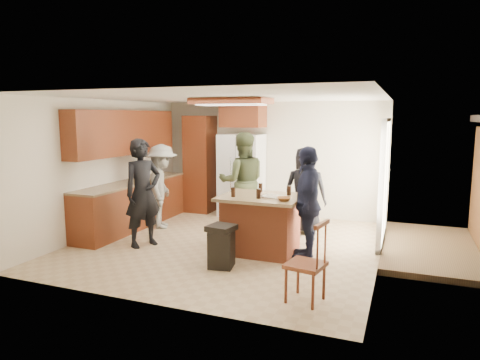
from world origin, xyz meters
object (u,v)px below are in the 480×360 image
at_px(person_counter, 162,186).
at_px(spindle_chair, 307,265).
at_px(kitchen_island, 261,224).
at_px(trash_bin, 221,246).
at_px(person_behind_right, 305,190).
at_px(refrigerator, 242,175).
at_px(person_front_left, 143,193).
at_px(person_side_right, 308,203).
at_px(person_behind_left, 242,181).

distance_m(person_counter, spindle_chair, 4.18).
xyz_separation_m(kitchen_island, spindle_chair, (1.11, -1.59, -0.02)).
relative_size(person_counter, trash_bin, 2.62).
relative_size(person_behind_right, trash_bin, 2.59).
relative_size(person_behind_right, refrigerator, 0.91).
relative_size(person_front_left, person_counter, 1.11).
bearing_deg(person_counter, refrigerator, -59.69).
bearing_deg(person_front_left, person_side_right, -56.57).
height_order(person_counter, refrigerator, refrigerator).
bearing_deg(person_side_right, person_front_left, -91.71).
xyz_separation_m(person_behind_left, spindle_chair, (1.89, -2.80, -0.49)).
xyz_separation_m(refrigerator, trash_bin, (0.91, -3.18, -0.58)).
bearing_deg(kitchen_island, person_behind_left, 122.90).
distance_m(person_counter, trash_bin, 2.64).
relative_size(person_counter, refrigerator, 0.92).
xyz_separation_m(person_front_left, person_behind_right, (2.35, 1.81, -0.10)).
distance_m(person_front_left, person_counter, 1.22).
relative_size(person_behind_right, person_side_right, 0.93).
xyz_separation_m(person_behind_right, person_counter, (-2.71, -0.65, 0.01)).
bearing_deg(person_front_left, person_behind_right, -25.71).
height_order(person_front_left, kitchen_island, person_front_left).
xyz_separation_m(person_counter, refrigerator, (1.09, 1.53, 0.07)).
height_order(person_behind_left, refrigerator, person_behind_left).
distance_m(person_behind_right, trash_bin, 2.46).
xyz_separation_m(kitchen_island, trash_bin, (-0.31, -0.88, -0.16)).
bearing_deg(refrigerator, kitchen_island, -62.09).
bearing_deg(person_behind_left, person_side_right, 114.84).
xyz_separation_m(person_counter, trash_bin, (2.00, -1.65, -0.51)).
bearing_deg(person_counter, spindle_chair, -148.69).
bearing_deg(person_counter, kitchen_island, -132.59).
relative_size(person_front_left, person_behind_right, 1.12).
bearing_deg(refrigerator, person_counter, -125.60).
xyz_separation_m(person_side_right, trash_bin, (-1.08, -0.81, -0.56)).
relative_size(person_behind_right, person_counter, 0.99).
xyz_separation_m(person_side_right, kitchen_island, (-0.77, 0.07, -0.40)).
height_order(person_front_left, person_side_right, person_front_left).
bearing_deg(refrigerator, person_front_left, -105.41).
height_order(person_counter, kitchen_island, person_counter).
height_order(person_front_left, person_behind_right, person_front_left).
bearing_deg(spindle_chair, person_behind_left, 124.09).
bearing_deg(person_behind_left, person_front_left, 27.91).
height_order(person_behind_left, person_side_right, person_behind_left).
bearing_deg(spindle_chair, person_behind_right, 103.37).
relative_size(person_behind_left, person_side_right, 1.08).
xyz_separation_m(person_behind_right, trash_bin, (-0.70, -2.30, -0.50)).
bearing_deg(kitchen_island, person_side_right, -4.88).
bearing_deg(person_behind_right, person_counter, 7.34).
bearing_deg(person_behind_left, person_behind_right, 164.59).
distance_m(kitchen_island, trash_bin, 0.94).
distance_m(person_side_right, spindle_chair, 1.62).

